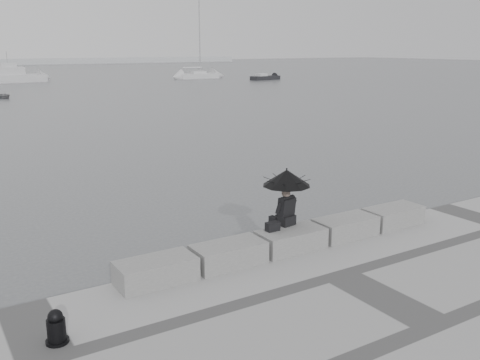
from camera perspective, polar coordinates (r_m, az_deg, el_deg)
ground at (r=13.24m, az=4.20°, el=-8.86°), size 360.00×360.00×0.00m
stone_block_far_left at (r=11.04m, az=-8.96°, el=-9.60°), size 1.60×0.80×0.50m
stone_block_left at (r=11.74m, az=-1.23°, el=-7.94°), size 1.60×0.80×0.50m
stone_block_centre at (r=12.63m, az=5.46°, el=-6.38°), size 1.60×0.80×0.50m
stone_block_right at (r=13.67m, az=11.17°, el=-4.97°), size 1.60×0.80×0.50m
stone_block_far_right at (r=14.83m, az=16.01°, el=-3.74°), size 1.60×0.80×0.50m
seated_person at (r=12.60m, az=5.01°, el=-0.46°), size 1.14×1.14×1.39m
bag at (r=12.41m, az=3.50°, el=-4.98°), size 0.32×0.18×0.21m
mooring_bollard at (r=9.37m, az=-19.00°, el=-14.82°), size 0.37×0.37×0.59m
sailboat_right at (r=89.10m, az=-4.50°, el=11.09°), size 6.69×2.54×12.90m
motor_cruiser at (r=85.73m, az=-22.88°, el=10.17°), size 8.69×3.28×4.50m
small_motorboat at (r=85.48m, az=2.71°, el=10.85°), size 5.27×2.33×1.10m
dinghy at (r=60.16m, az=-24.03°, el=8.22°), size 3.10×1.99×0.49m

